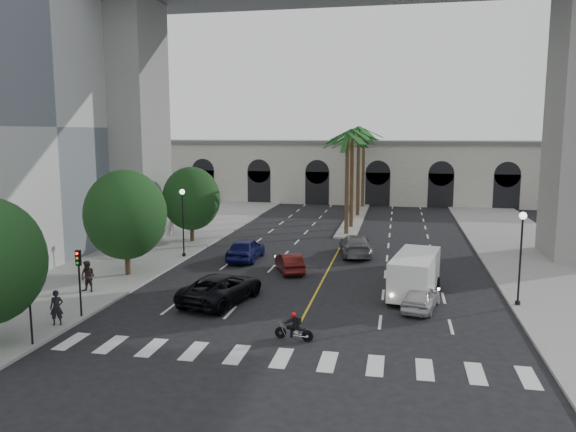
% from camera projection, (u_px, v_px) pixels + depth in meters
% --- Properties ---
extents(ground, '(140.00, 140.00, 0.00)m').
position_uv_depth(ground, '(288.00, 345.00, 25.60)').
color(ground, black).
rests_on(ground, ground).
extents(sidewalk_left, '(8.00, 100.00, 0.15)m').
position_uv_depth(sidewalk_left, '(135.00, 258.00, 43.04)').
color(sidewalk_left, gray).
rests_on(sidewalk_left, ground).
extents(sidewalk_right, '(8.00, 100.00, 0.15)m').
position_uv_depth(sidewalk_right, '(553.00, 277.00, 37.25)').
color(sidewalk_right, gray).
rests_on(sidewalk_right, ground).
extents(median, '(2.00, 24.00, 0.20)m').
position_uv_depth(median, '(355.00, 219.00, 62.45)').
color(median, gray).
rests_on(median, ground).
extents(pier_building, '(71.00, 10.50, 8.50)m').
position_uv_depth(pier_building, '(365.00, 171.00, 78.32)').
color(pier_building, beige).
rests_on(pier_building, ground).
extents(bridge, '(75.00, 13.00, 26.00)m').
position_uv_depth(bridge, '(387.00, 17.00, 43.54)').
color(bridge, gray).
rests_on(bridge, ground).
extents(palm_a, '(3.20, 3.20, 10.30)m').
position_uv_depth(palm_a, '(348.00, 138.00, 51.41)').
color(palm_a, '#47331E').
rests_on(palm_a, ground).
extents(palm_b, '(3.20, 3.20, 10.60)m').
position_uv_depth(palm_b, '(352.00, 135.00, 55.23)').
color(palm_b, '#47331E').
rests_on(palm_b, ground).
extents(palm_c, '(3.20, 3.20, 10.10)m').
position_uv_depth(palm_c, '(353.00, 139.00, 59.24)').
color(palm_c, '#47331E').
rests_on(palm_c, ground).
extents(palm_d, '(3.20, 3.20, 10.90)m').
position_uv_depth(palm_d, '(359.00, 132.00, 62.94)').
color(palm_d, '#47331E').
rests_on(palm_d, ground).
extents(palm_e, '(3.20, 3.20, 10.40)m').
position_uv_depth(palm_e, '(359.00, 136.00, 66.94)').
color(palm_e, '#47331E').
rests_on(palm_e, ground).
extents(palm_f, '(3.20, 3.20, 10.70)m').
position_uv_depth(palm_f, '(364.00, 134.00, 70.72)').
color(palm_f, '#47331E').
rests_on(palm_f, ground).
extents(street_tree_mid, '(5.44, 5.44, 7.21)m').
position_uv_depth(street_tree_mid, '(126.00, 215.00, 37.19)').
color(street_tree_mid, '#382616').
rests_on(street_tree_mid, ground).
extents(street_tree_far, '(5.04, 5.04, 6.68)m').
position_uv_depth(street_tree_far, '(191.00, 199.00, 48.87)').
color(street_tree_far, '#382616').
rests_on(street_tree_far, ground).
extents(lamp_post_left_far, '(0.40, 0.40, 5.35)m').
position_uv_depth(lamp_post_left_far, '(183.00, 217.00, 42.85)').
color(lamp_post_left_far, black).
rests_on(lamp_post_left_far, ground).
extents(lamp_post_right, '(0.40, 0.40, 5.35)m').
position_uv_depth(lamp_post_right, '(521.00, 250.00, 30.68)').
color(lamp_post_right, black).
rests_on(lamp_post_right, ground).
extents(traffic_signal_near, '(0.25, 0.18, 3.65)m').
position_uv_depth(traffic_signal_near, '(29.00, 294.00, 24.99)').
color(traffic_signal_near, black).
rests_on(traffic_signal_near, ground).
extents(traffic_signal_far, '(0.25, 0.18, 3.65)m').
position_uv_depth(traffic_signal_far, '(79.00, 272.00, 28.87)').
color(traffic_signal_far, black).
rests_on(traffic_signal_far, ground).
extents(motorcycle_rider, '(1.88, 0.53, 1.36)m').
position_uv_depth(motorcycle_rider, '(295.00, 328.00, 26.15)').
color(motorcycle_rider, black).
rests_on(motorcycle_rider, ground).
extents(car_a, '(2.47, 4.29, 1.37)m').
position_uv_depth(car_a, '(421.00, 297.00, 30.66)').
color(car_a, '#B2B1B6').
rests_on(car_a, ground).
extents(car_b, '(2.85, 4.27, 1.33)m').
position_uv_depth(car_b, '(290.00, 263.00, 38.88)').
color(car_b, '#430E0D').
rests_on(car_b, ground).
extents(car_c, '(4.12, 6.48, 1.66)m').
position_uv_depth(car_c, '(222.00, 288.00, 31.99)').
color(car_c, black).
rests_on(car_c, ground).
extents(car_d, '(3.17, 5.92, 1.63)m').
position_uv_depth(car_d, '(355.00, 245.00, 44.17)').
color(car_d, slate).
rests_on(car_d, ground).
extents(car_e, '(2.08, 5.08, 1.72)m').
position_uv_depth(car_e, '(246.00, 249.00, 42.50)').
color(car_e, '#10134C').
rests_on(car_e, ground).
extents(cargo_van, '(3.24, 6.25, 2.53)m').
position_uv_depth(cargo_van, '(415.00, 274.00, 32.92)').
color(cargo_van, silver).
rests_on(cargo_van, ground).
extents(pedestrian_a, '(0.75, 0.62, 1.76)m').
position_uv_depth(pedestrian_a, '(57.00, 308.00, 27.77)').
color(pedestrian_a, black).
rests_on(pedestrian_a, sidewalk_left).
extents(pedestrian_b, '(1.00, 0.82, 1.89)m').
position_uv_depth(pedestrian_b, '(88.00, 276.00, 33.51)').
color(pedestrian_b, black).
rests_on(pedestrian_b, sidewalk_left).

